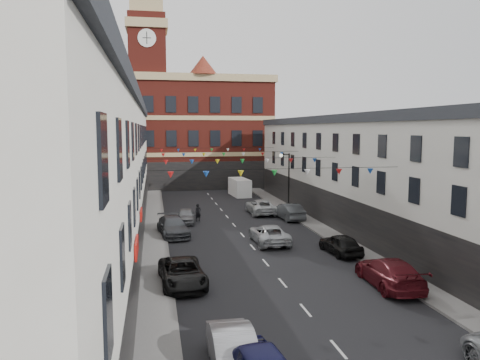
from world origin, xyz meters
TOP-DOWN VIEW (x-y plane):
  - ground at (0.00, 0.00)m, footprint 160.00×160.00m
  - pavement_left at (-6.90, 2.00)m, footprint 1.80×64.00m
  - pavement_right at (6.90, 2.00)m, footprint 1.80×64.00m
  - terrace_left at (-11.78, 1.00)m, footprint 8.40×56.00m
  - terrace_right at (11.78, 1.00)m, footprint 8.40×56.00m
  - civic_building at (0.00, 37.95)m, footprint 20.60×13.30m
  - clock_tower at (-7.50, 35.00)m, footprint 5.60×5.60m
  - distant_hill at (-4.00, 62.00)m, footprint 40.00×14.00m
  - street_lamp at (6.55, 14.00)m, footprint 1.10×0.36m
  - car_left_b at (-4.27, -16.90)m, footprint 1.54×4.40m
  - car_left_c at (-5.50, -7.36)m, footprint 2.65×5.19m
  - car_left_d at (-5.50, 4.75)m, footprint 2.74×5.43m
  - car_left_e at (-4.14, 9.64)m, footprint 1.91×4.03m
  - car_right_c at (5.50, -9.64)m, footprint 2.50×5.55m
  - car_right_d at (5.50, -2.93)m, footprint 1.99×4.28m
  - car_right_e at (5.50, 9.63)m, footprint 2.12×4.84m
  - car_right_f at (3.60, 12.94)m, footprint 2.52×5.37m
  - moving_car at (1.45, 0.93)m, footprint 2.36×5.11m
  - white_van at (3.80, 25.89)m, footprint 2.22×5.06m
  - pedestrian at (-2.98, 10.23)m, footprint 0.69×0.56m

SIDE VIEW (x-z plane):
  - ground at x=0.00m, z-range 0.00..0.00m
  - pavement_left at x=-6.90m, z-range 0.00..0.15m
  - pavement_right at x=6.90m, z-range 0.00..0.15m
  - car_left_e at x=-4.14m, z-range 0.00..1.33m
  - car_left_c at x=-5.50m, z-range 0.00..1.40m
  - car_right_d at x=5.50m, z-range 0.00..1.42m
  - moving_car at x=1.45m, z-range 0.00..1.42m
  - car_left_b at x=-4.27m, z-range 0.00..1.45m
  - car_right_f at x=3.60m, z-range 0.00..1.48m
  - car_left_d at x=-5.50m, z-range 0.00..1.51m
  - car_right_e at x=5.50m, z-range 0.00..1.55m
  - car_right_c at x=5.50m, z-range 0.00..1.58m
  - pedestrian at x=-2.98m, z-range 0.00..1.63m
  - white_van at x=3.80m, z-range 0.00..2.19m
  - street_lamp at x=6.55m, z-range 0.90..6.90m
  - terrace_right at x=11.78m, z-range 0.00..9.70m
  - distant_hill at x=-4.00m, z-range 0.00..10.00m
  - terrace_left at x=-11.78m, z-range 0.00..10.70m
  - civic_building at x=0.00m, z-range -1.11..17.39m
  - clock_tower at x=-7.50m, z-range -0.07..29.93m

